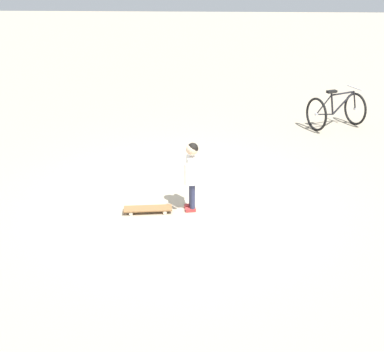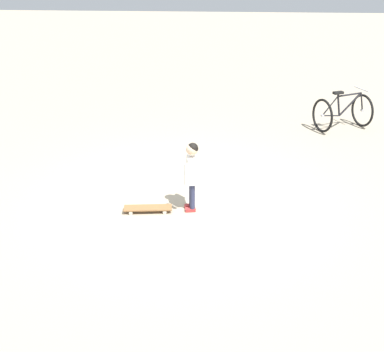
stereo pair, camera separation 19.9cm
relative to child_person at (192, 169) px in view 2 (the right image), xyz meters
The scene contains 4 objects.
ground_plane 0.83m from the child_person, 62.41° to the right, with size 50.00×50.00×0.00m, color tan.
child_person is the anchor object (origin of this frame).
skateboard 0.89m from the child_person, 10.25° to the left, with size 0.73×0.27×0.07m.
bicycle_near 4.85m from the child_person, 127.69° to the right, with size 1.27×1.09×0.85m.
Camera 2 is at (-0.68, 6.83, 3.53)m, focal length 45.70 mm.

